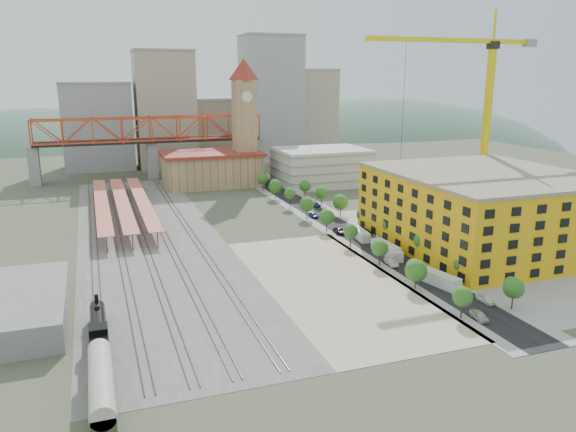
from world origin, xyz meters
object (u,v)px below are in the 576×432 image
object	(u,v)px
construction_building	(484,209)
site_trailer_d	(360,234)
site_trailer_c	(386,249)
clock_tower	(244,110)
site_trailer_a	(439,279)
coach	(102,388)
car_0	(479,316)
site_trailer_b	(391,252)
locomotive	(99,330)
tower_crane	(479,92)

from	to	relation	value
construction_building	site_trailer_d	world-z (taller)	construction_building
site_trailer_d	site_trailer_c	bearing A→B (deg)	-83.83
clock_tower	site_trailer_c	bearing A→B (deg)	-85.34
site_trailer_a	construction_building	bearing A→B (deg)	24.92
coach	car_0	distance (m)	63.37
construction_building	coach	distance (m)	101.82
site_trailer_b	site_trailer_d	bearing A→B (deg)	97.27
locomotive	tower_crane	distance (m)	127.38
clock_tower	coach	world-z (taller)	clock_tower
clock_tower	locomotive	bearing A→B (deg)	-115.17
coach	site_trailer_b	bearing A→B (deg)	32.76
tower_crane	site_trailer_b	distance (m)	64.58
site_trailer_a	site_trailer_c	bearing A→B (deg)	77.24
construction_building	site_trailer_c	size ratio (longest dim) A/B	5.10
clock_tower	site_trailer_d	size ratio (longest dim) A/B	5.71
site_trailer_d	site_trailer_a	bearing A→B (deg)	-83.83
locomotive	site_trailer_a	size ratio (longest dim) A/B	2.23
site_trailer_a	locomotive	bearing A→B (deg)	170.12
locomotive	site_trailer_d	xyz separation A→B (m)	(66.00, 38.93, -0.77)
clock_tower	construction_building	xyz separation A→B (m)	(34.00, -99.99, -19.29)
tower_crane	site_trailer_a	bearing A→B (deg)	-131.89
site_trailer_c	car_0	xyz separation A→B (m)	(-3.00, -38.60, -0.60)
locomotive	car_0	xyz separation A→B (m)	(63.00, -13.31, -1.26)
locomotive	site_trailer_c	distance (m)	70.68
coach	site_trailer_d	bearing A→B (deg)	41.64
locomotive	clock_tower	bearing A→B (deg)	64.83
locomotive	site_trailer_c	bearing A→B (deg)	20.97
coach	site_trailer_c	bearing A→B (deg)	34.31
clock_tower	site_trailer_c	distance (m)	102.16
construction_building	car_0	distance (m)	47.58
tower_crane	site_trailer_c	xyz separation A→B (m)	(-44.45, -27.59, -35.71)
site_trailer_a	site_trailer_b	distance (m)	19.40
site_trailer_c	car_0	distance (m)	38.73
locomotive	site_trailer_c	xyz separation A→B (m)	(66.00, 25.30, -0.66)
site_trailer_b	site_trailer_c	distance (m)	2.58
site_trailer_b	clock_tower	bearing A→B (deg)	101.82
clock_tower	site_trailer_a	size ratio (longest dim) A/B	5.36
site_trailer_a	site_trailer_c	distance (m)	21.97
locomotive	car_0	size ratio (longest dim) A/B	4.86
site_trailer_c	clock_tower	bearing A→B (deg)	92.78
tower_crane	site_trailer_d	xyz separation A→B (m)	(-44.45, -13.96, -35.82)
locomotive	car_0	bearing A→B (deg)	-11.93
construction_building	site_trailer_b	distance (m)	27.27
construction_building	car_0	xyz separation A→B (m)	(-29.00, -36.71, -8.65)
coach	site_trailer_c	xyz separation A→B (m)	(66.00, 45.04, -1.65)
site_trailer_a	site_trailer_b	xyz separation A→B (m)	(0.00, 19.40, -0.10)
tower_crane	site_trailer_c	bearing A→B (deg)	-148.17
site_trailer_a	site_trailer_b	world-z (taller)	site_trailer_a
site_trailer_a	site_trailer_d	size ratio (longest dim) A/B	1.07
site_trailer_d	coach	bearing A→B (deg)	-132.20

